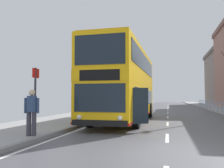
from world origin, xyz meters
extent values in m
cube|color=#4D4D52|center=(0.00, 0.00, -0.03)|extent=(8.40, 140.00, 0.06)
cube|color=silver|center=(0.00, 2.60, 0.00)|extent=(0.12, 2.00, 0.00)
cube|color=silver|center=(0.00, 7.40, 0.00)|extent=(0.12, 2.00, 0.00)
cube|color=silver|center=(0.00, 12.20, 0.00)|extent=(0.12, 2.00, 0.00)
cube|color=silver|center=(0.00, 17.00, 0.00)|extent=(0.12, 2.00, 0.00)
cube|color=silver|center=(0.00, 21.80, 0.00)|extent=(0.12, 2.00, 0.00)
cube|color=silver|center=(0.00, 26.60, 0.00)|extent=(0.12, 2.00, 0.00)
cube|color=silver|center=(0.00, 31.40, 0.00)|extent=(0.12, 2.00, 0.00)
cube|color=silver|center=(0.00, 36.20, 0.00)|extent=(0.12, 2.00, 0.00)
cube|color=silver|center=(0.00, 41.00, 0.00)|extent=(0.12, 2.00, 0.00)
cube|color=silver|center=(0.00, 45.80, 0.00)|extent=(0.12, 2.00, 0.00)
cube|color=silver|center=(0.00, 50.60, 0.00)|extent=(0.12, 2.00, 0.00)
cube|color=silver|center=(-3.95, 0.00, 0.00)|extent=(0.12, 133.00, 0.00)
cube|color=gray|center=(-4.30, 0.00, 0.07)|extent=(0.20, 140.00, 0.14)
cube|color=#F4B20F|center=(-2.55, 8.19, 1.25)|extent=(2.69, 10.74, 1.80)
cube|color=#F4B20F|center=(-2.55, 8.19, 2.39)|extent=(2.70, 10.79, 0.47)
cube|color=#F4B20F|center=(-2.55, 8.19, 3.45)|extent=(2.69, 10.74, 1.65)
cube|color=#D0970D|center=(-2.55, 8.19, 4.31)|extent=(2.61, 10.41, 0.08)
cube|color=#19232D|center=(-2.66, 2.83, 1.47)|extent=(2.16, 0.08, 1.15)
cube|color=black|center=(-2.66, 2.83, 2.39)|extent=(1.72, 0.07, 0.45)
cube|color=#19232D|center=(-2.66, 2.83, 3.45)|extent=(2.16, 0.08, 1.25)
cube|color=black|center=(-2.66, 2.83, 0.45)|extent=(2.33, 0.13, 0.24)
cube|color=#B2140F|center=(-2.55, 8.19, 0.41)|extent=(2.71, 10.79, 0.10)
cube|color=#19232D|center=(-1.30, 8.43, 1.50)|extent=(0.20, 8.33, 0.94)
cube|color=#19232D|center=(-1.31, 8.16, 3.53)|extent=(0.23, 9.61, 0.99)
cube|color=#19232D|center=(-3.78, 8.48, 1.50)|extent=(0.20, 8.33, 0.94)
cube|color=#19232D|center=(-3.78, 8.22, 3.53)|extent=(0.23, 9.61, 0.99)
sphere|color=white|center=(-1.81, 2.80, 0.67)|extent=(0.20, 0.20, 0.20)
sphere|color=white|center=(-3.52, 2.84, 0.67)|extent=(0.20, 0.20, 0.20)
cube|color=#19232D|center=(-1.14, 3.86, 1.13)|extent=(0.69, 0.48, 1.55)
cube|color=black|center=(-1.47, 4.17, 1.13)|extent=(0.12, 0.90, 1.55)
cylinder|color=black|center=(-1.44, 5.02, 0.52)|extent=(0.32, 1.05, 1.04)
cylinder|color=black|center=(-3.79, 5.07, 0.52)|extent=(0.32, 1.05, 1.04)
cylinder|color=black|center=(-1.30, 11.60, 0.52)|extent=(0.32, 1.05, 1.04)
cylinder|color=black|center=(-3.65, 11.66, 0.52)|extent=(0.32, 1.05, 1.04)
cylinder|color=#598CC6|center=(4.45, 15.43, 0.63)|extent=(0.05, 0.05, 0.98)
cylinder|color=#598CC6|center=(4.45, 17.37, 0.63)|extent=(0.05, 0.05, 0.98)
cylinder|color=#598CC6|center=(4.45, 19.30, 0.63)|extent=(0.05, 0.05, 0.98)
cylinder|color=#598CC6|center=(4.45, 21.23, 0.63)|extent=(0.05, 0.05, 0.98)
cylinder|color=#598CC6|center=(4.45, 23.16, 0.63)|extent=(0.05, 0.05, 0.98)
cylinder|color=#598CC6|center=(4.45, 25.09, 0.63)|extent=(0.05, 0.05, 0.98)
cylinder|color=#598CC6|center=(4.45, 27.02, 0.63)|extent=(0.05, 0.05, 0.98)
cylinder|color=#598CC6|center=(4.45, 28.95, 0.63)|extent=(0.05, 0.05, 0.98)
cylinder|color=#598CC6|center=(4.45, 30.88, 0.63)|extent=(0.05, 0.05, 0.98)
cylinder|color=#383842|center=(-4.71, 1.03, 0.58)|extent=(0.18, 0.18, 0.88)
cylinder|color=#383842|center=(-4.52, 1.06, 0.58)|extent=(0.18, 0.18, 0.88)
cylinder|color=navy|center=(-4.62, 1.05, 1.26)|extent=(0.39, 0.39, 0.56)
cylinder|color=navy|center=(-4.83, 1.01, 1.20)|extent=(0.11, 0.11, 0.53)
cylinder|color=navy|center=(-4.40, 1.08, 1.20)|extent=(0.11, 0.11, 0.53)
sphere|color=beige|center=(-4.62, 1.05, 1.65)|extent=(0.25, 0.25, 0.22)
cylinder|color=#2D2D33|center=(-4.84, 1.64, 1.37)|extent=(0.08, 0.08, 2.46)
cube|color=red|center=(-4.84, 1.66, 2.40)|extent=(0.04, 0.44, 0.36)
cylinder|color=#4C3D2D|center=(6.14, 22.56, 6.22)|extent=(0.47, 1.03, 1.06)
camera|label=1|loc=(0.06, -6.73, 1.49)|focal=39.36mm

